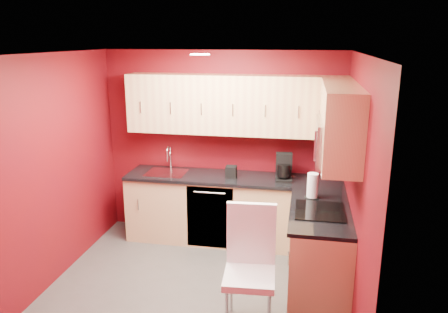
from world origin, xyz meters
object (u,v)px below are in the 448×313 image
(dining_chair, at_px, (250,270))
(microwave, at_px, (336,141))
(paper_towel, at_px, (313,186))
(coffee_maker, at_px, (284,167))
(napkin_holder, at_px, (231,172))
(sink, at_px, (167,170))

(dining_chair, bearing_deg, microwave, 40.86)
(microwave, bearing_deg, paper_towel, 116.21)
(coffee_maker, distance_m, dining_chair, 1.79)
(paper_towel, bearing_deg, dining_chair, -116.00)
(microwave, relative_size, napkin_holder, 5.16)
(microwave, relative_size, coffee_maker, 2.25)
(coffee_maker, bearing_deg, napkin_holder, 174.89)
(sink, distance_m, coffee_maker, 1.56)
(sink, distance_m, paper_towel, 2.00)
(microwave, height_order, paper_towel, microwave)
(sink, distance_m, napkin_holder, 0.88)
(napkin_holder, bearing_deg, sink, 177.16)
(napkin_holder, relative_size, dining_chair, 0.13)
(coffee_maker, xyz_separation_m, dining_chair, (-0.20, -1.70, -0.50))
(dining_chair, bearing_deg, paper_towel, 60.10)
(napkin_holder, bearing_deg, coffee_maker, 0.19)
(sink, bearing_deg, napkin_holder, -2.84)
(dining_chair, bearing_deg, sink, 123.82)
(coffee_maker, xyz_separation_m, napkin_holder, (-0.67, -0.00, -0.10))
(sink, relative_size, coffee_maker, 1.54)
(napkin_holder, bearing_deg, dining_chair, -74.59)
(microwave, height_order, sink, microwave)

